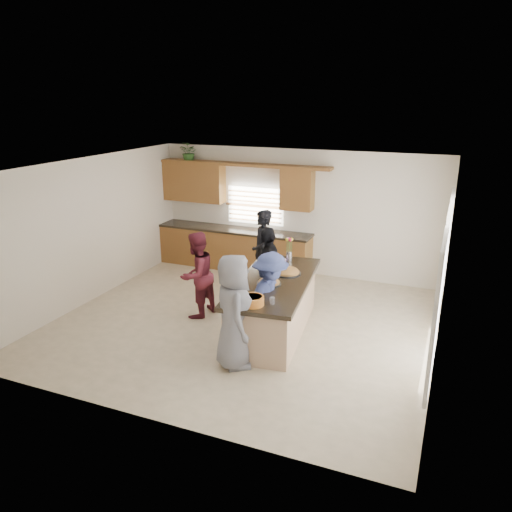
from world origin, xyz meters
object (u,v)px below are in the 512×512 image
at_px(woman_right_front, 234,311).
at_px(salad_bowl, 252,300).
at_px(woman_left_back, 262,253).
at_px(island, 274,308).
at_px(woman_right_back, 270,300).
at_px(woman_left_mid, 197,275).
at_px(woman_left_front, 268,271).

bearing_deg(woman_right_front, salad_bowl, -86.65).
bearing_deg(woman_left_back, island, -3.68).
xyz_separation_m(salad_bowl, woman_left_back, (-0.88, 2.61, -0.15)).
bearing_deg(island, woman_right_front, -104.18).
height_order(salad_bowl, woman_left_back, woman_left_back).
relative_size(woman_left_back, woman_right_back, 1.12).
bearing_deg(salad_bowl, island, 93.26).
xyz_separation_m(woman_left_back, woman_right_front, (0.65, -2.78, -0.01)).
distance_m(salad_bowl, woman_left_mid, 2.00).
relative_size(woman_left_mid, woman_right_front, 0.91).
relative_size(woman_left_back, woman_left_front, 1.06).
bearing_deg(woman_left_front, woman_left_mid, -104.35).
relative_size(salad_bowl, woman_right_front, 0.20).
bearing_deg(woman_left_mid, woman_left_front, 130.92).
height_order(island, woman_left_back, woman_left_back).
bearing_deg(island, salad_bowl, -93.43).
bearing_deg(woman_right_front, woman_left_mid, 11.94).
distance_m(island, salad_bowl, 1.23).
xyz_separation_m(woman_left_mid, woman_right_back, (1.63, -0.56, -0.01)).
height_order(woman_right_back, woman_right_front, woman_right_front).
height_order(island, woman_left_mid, woman_left_mid).
distance_m(salad_bowl, woman_left_front, 1.87).
xyz_separation_m(salad_bowl, woman_left_front, (-0.45, 1.81, -0.20)).
bearing_deg(woman_left_mid, salad_bowl, 65.60).
bearing_deg(salad_bowl, woman_left_front, 104.07).
xyz_separation_m(salad_bowl, woman_right_back, (0.04, 0.63, -0.24)).
xyz_separation_m(woman_left_front, woman_right_back, (0.50, -1.18, -0.04)).
height_order(woman_left_mid, woman_right_back, woman_left_mid).
height_order(woman_left_front, woman_right_back, woman_left_front).
relative_size(salad_bowl, woman_left_front, 0.21).
height_order(island, woman_right_back, woman_right_back).
bearing_deg(woman_right_back, woman_right_front, 174.98).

